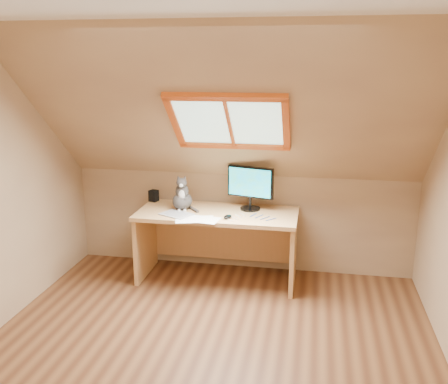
# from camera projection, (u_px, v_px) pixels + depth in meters

# --- Properties ---
(ground) EXTENTS (3.50, 3.50, 0.00)m
(ground) POSITION_uv_depth(u_px,v_px,m) (204.00, 359.00, 3.67)
(ground) COLOR brown
(ground) RESTS_ON ground
(room_shell) EXTENTS (3.52, 3.52, 2.41)m
(room_shell) POSITION_uv_depth(u_px,v_px,m) (199.00, 172.00, 3.22)
(room_shell) COLOR tan
(room_shell) RESTS_ON ground
(desk) EXTENTS (1.55, 0.68, 0.71)m
(desk) POSITION_uv_depth(u_px,v_px,m) (219.00, 231.00, 4.95)
(desk) COLOR tan
(desk) RESTS_ON ground
(monitor) EXTENTS (0.46, 0.20, 0.43)m
(monitor) POSITION_uv_depth(u_px,v_px,m) (250.00, 185.00, 4.84)
(monitor) COLOR black
(monitor) RESTS_ON desk
(cat) EXTENTS (0.23, 0.27, 0.36)m
(cat) POSITION_uv_depth(u_px,v_px,m) (182.00, 197.00, 4.88)
(cat) COLOR #47413F
(cat) RESTS_ON desk
(desk_speaker) EXTENTS (0.10, 0.10, 0.12)m
(desk_speaker) POSITION_uv_depth(u_px,v_px,m) (154.00, 196.00, 5.18)
(desk_speaker) COLOR black
(desk_speaker) RESTS_ON desk
(graphics_tablet) EXTENTS (0.35, 0.31, 0.01)m
(graphics_tablet) POSITION_uv_depth(u_px,v_px,m) (177.00, 214.00, 4.73)
(graphics_tablet) COLOR #B2B2B7
(graphics_tablet) RESTS_ON desk
(mouse) EXTENTS (0.09, 0.12, 0.03)m
(mouse) POSITION_uv_depth(u_px,v_px,m) (228.00, 217.00, 4.63)
(mouse) COLOR black
(mouse) RESTS_ON desk
(papers) EXTENTS (0.35, 0.30, 0.01)m
(papers) POSITION_uv_depth(u_px,v_px,m) (197.00, 219.00, 4.61)
(papers) COLOR white
(papers) RESTS_ON desk
(cables) EXTENTS (0.51, 0.26, 0.01)m
(cables) POSITION_uv_depth(u_px,v_px,m) (252.00, 217.00, 4.66)
(cables) COLOR silver
(cables) RESTS_ON desk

